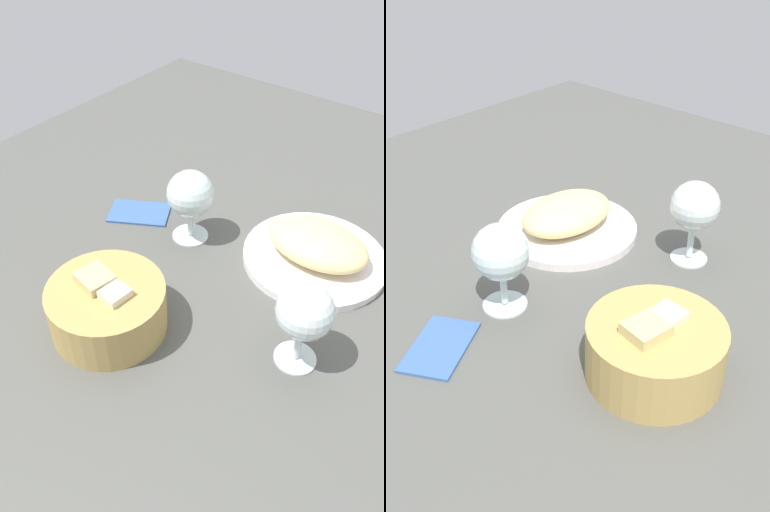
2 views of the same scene
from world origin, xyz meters
TOP-DOWN VIEW (x-y plane):
  - ground_plane at (0.00, 0.00)cm, footprint 140.00×140.00cm
  - plate at (-5.65, -10.21)cm, footprint 23.58×23.58cm
  - omelette at (-5.65, -10.21)cm, footprint 17.42×12.22cm
  - lettuce_garnish at (-10.54, -14.45)cm, footprint 4.05×4.05cm
  - bread_basket at (11.50, 20.45)cm, footprint 16.73×16.73cm
  - wine_glass_near at (14.74, -2.98)cm, footprint 7.96×7.96cm
  - wine_glass_far at (-12.88, 9.50)cm, footprint 7.53×7.53cm
  - folded_napkin at (26.36, -2.47)cm, footprint 13.02×11.49cm

SIDE VIEW (x-z plane):
  - ground_plane at x=0.00cm, z-range -2.00..0.00cm
  - folded_napkin at x=26.36cm, z-range 0.00..0.80cm
  - plate at x=-5.65cm, z-range 0.00..1.40cm
  - lettuce_garnish at x=-10.54cm, z-range 1.40..2.45cm
  - bread_basket at x=11.50cm, z-range -0.56..8.24cm
  - omelette at x=-5.65cm, z-range 1.40..6.40cm
  - wine_glass_near at x=14.74cm, z-range 2.06..15.02cm
  - wine_glass_far at x=-12.88cm, z-range 2.42..15.76cm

